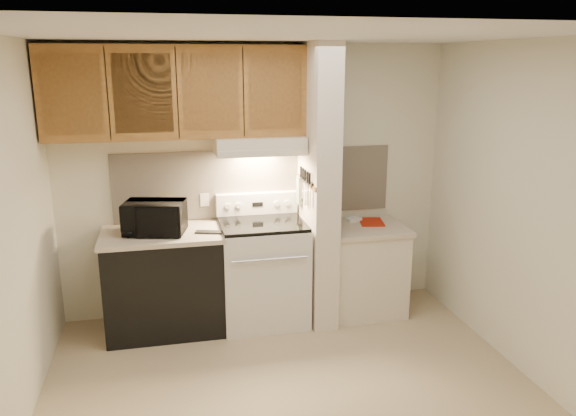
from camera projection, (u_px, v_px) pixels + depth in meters
name	position (u px, v px, depth m)	size (l,w,h in m)	color
floor	(291.00, 387.00, 4.15)	(3.60, 3.60, 0.00)	tan
ceiling	(291.00, 35.00, 3.51)	(3.60, 3.60, 0.00)	white
wall_back	(256.00, 181.00, 5.25)	(3.60, 0.02, 2.50)	beige
wall_left	(6.00, 244.00, 3.45)	(0.02, 3.00, 2.50)	beige
wall_right	(525.00, 211.00, 4.21)	(0.02, 3.00, 2.50)	beige
backsplash	(256.00, 183.00, 5.24)	(2.60, 0.02, 0.63)	beige
range_body	(263.00, 273.00, 5.12)	(0.76, 0.65, 0.92)	silver
oven_window	(269.00, 282.00, 4.81)	(0.50, 0.01, 0.30)	black
oven_handle	(270.00, 260.00, 4.72)	(0.02, 0.02, 0.65)	silver
cooktop	(262.00, 223.00, 5.00)	(0.74, 0.64, 0.03)	black
range_backguard	(257.00, 203.00, 5.24)	(0.76, 0.08, 0.20)	silver
range_display	(258.00, 204.00, 5.20)	(0.10, 0.01, 0.04)	black
range_knob_left_outer	(228.00, 206.00, 5.14)	(0.05, 0.05, 0.02)	silver
range_knob_left_inner	(238.00, 206.00, 5.16)	(0.05, 0.05, 0.02)	silver
range_knob_right_inner	(277.00, 203.00, 5.24)	(0.05, 0.05, 0.02)	silver
range_knob_right_outer	(287.00, 203.00, 5.26)	(0.05, 0.05, 0.02)	silver
dishwasher_front	(165.00, 284.00, 4.95)	(1.00, 0.63, 0.87)	black
left_countertop	(162.00, 234.00, 4.84)	(1.04, 0.67, 0.04)	beige
spoon_rest	(209.00, 232.00, 4.81)	(0.24, 0.08, 0.02)	black
teal_jar	(167.00, 219.00, 5.04)	(0.09, 0.09, 0.10)	#1E5951
outlet	(205.00, 200.00, 5.16)	(0.08, 0.01, 0.12)	beige
microwave	(155.00, 218.00, 4.77)	(0.50, 0.34, 0.28)	black
partition_pillar	(318.00, 186.00, 5.02)	(0.22, 0.70, 2.50)	beige
pillar_trim	(306.00, 182.00, 4.99)	(0.01, 0.70, 0.04)	#9B662E
knife_strip	(306.00, 181.00, 4.93)	(0.02, 0.42, 0.04)	black
knife_blade_a	(310.00, 196.00, 4.79)	(0.01, 0.04, 0.16)	silver
knife_handle_a	(309.00, 178.00, 4.77)	(0.02, 0.02, 0.10)	black
knife_blade_b	(307.00, 195.00, 4.88)	(0.01, 0.04, 0.18)	silver
knife_handle_b	(308.00, 177.00, 4.83)	(0.02, 0.02, 0.10)	black
knife_blade_c	(305.00, 194.00, 4.95)	(0.01, 0.04, 0.20)	silver
knife_handle_c	(305.00, 175.00, 4.91)	(0.02, 0.02, 0.10)	black
knife_blade_d	(303.00, 190.00, 5.03)	(0.01, 0.04, 0.16)	silver
knife_handle_d	(303.00, 174.00, 4.98)	(0.02, 0.02, 0.10)	black
knife_blade_e	(301.00, 189.00, 5.11)	(0.01, 0.04, 0.18)	silver
knife_handle_e	(301.00, 172.00, 5.06)	(0.02, 0.02, 0.10)	black
oven_mitt	(299.00, 190.00, 5.17)	(0.03, 0.11, 0.26)	gray
right_cab_base	(363.00, 271.00, 5.33)	(0.70, 0.60, 0.81)	beige
right_countertop	(365.00, 228.00, 5.23)	(0.74, 0.64, 0.04)	beige
red_folder	(371.00, 222.00, 5.34)	(0.22, 0.30, 0.01)	#AF200B
white_box	(354.00, 219.00, 5.38)	(0.13, 0.09, 0.04)	white
range_hood	(259.00, 145.00, 4.94)	(0.78, 0.44, 0.15)	beige
hood_lip	(263.00, 153.00, 4.76)	(0.78, 0.04, 0.06)	beige
upper_cabinets	(177.00, 92.00, 4.72)	(2.18, 0.33, 0.77)	#9B662E
cab_door_a	(71.00, 94.00, 4.40)	(0.46, 0.01, 0.63)	#9B662E
cab_gap_a	(107.00, 94.00, 4.46)	(0.01, 0.01, 0.73)	black
cab_door_b	(143.00, 94.00, 4.52)	(0.46, 0.01, 0.63)	#9B662E
cab_gap_b	(177.00, 93.00, 4.57)	(0.01, 0.01, 0.73)	black
cab_door_c	(211.00, 93.00, 4.63)	(0.46, 0.01, 0.63)	#9B662E
cab_gap_c	(243.00, 92.00, 4.69)	(0.01, 0.01, 0.73)	black
cab_door_d	(275.00, 92.00, 4.74)	(0.46, 0.01, 0.63)	#9B662E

